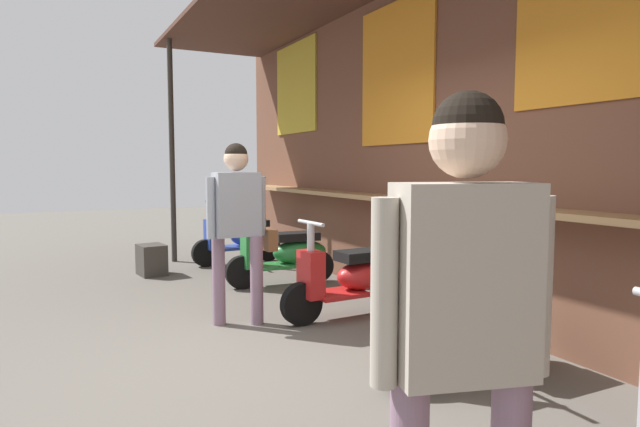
% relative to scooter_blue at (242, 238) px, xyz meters
% --- Properties ---
extents(ground_plane, '(31.66, 31.66, 0.00)m').
position_rel_scooter_blue_xyz_m(ground_plane, '(4.13, -1.08, -0.39)').
color(ground_plane, '#605B54').
extents(market_stall_facade, '(11.31, 2.06, 3.54)m').
position_rel_scooter_blue_xyz_m(market_stall_facade, '(4.14, 0.82, 1.55)').
color(market_stall_facade, brown).
rests_on(market_stall_facade, ground_plane).
extents(scooter_blue, '(0.46, 1.40, 0.97)m').
position_rel_scooter_blue_xyz_m(scooter_blue, '(0.00, 0.00, 0.00)').
color(scooter_blue, '#233D9E').
rests_on(scooter_blue, ground_plane).
extents(scooter_green, '(0.48, 1.40, 0.97)m').
position_rel_scooter_blue_xyz_m(scooter_green, '(1.69, -0.00, 0.00)').
color(scooter_green, '#237533').
rests_on(scooter_green, ground_plane).
extents(scooter_red, '(0.46, 1.40, 0.97)m').
position_rel_scooter_blue_xyz_m(scooter_red, '(3.31, 0.00, 0.00)').
color(scooter_red, red).
rests_on(scooter_red, ground_plane).
extents(scooter_cream, '(0.46, 1.40, 0.97)m').
position_rel_scooter_blue_xyz_m(scooter_cream, '(4.97, 0.00, 0.00)').
color(scooter_cream, beige).
rests_on(scooter_cream, ground_plane).
extents(shopper_with_handbag, '(0.30, 0.66, 1.68)m').
position_rel_scooter_blue_xyz_m(shopper_with_handbag, '(3.04, -1.08, 0.64)').
color(shopper_with_handbag, gray).
rests_on(shopper_with_handbag, ground_plane).
extents(shopper_passing, '(0.31, 0.56, 1.69)m').
position_rel_scooter_blue_xyz_m(shopper_passing, '(6.56, -1.56, 0.66)').
color(shopper_passing, gray).
rests_on(shopper_passing, ground_plane).
extents(merchandise_crate, '(0.44, 0.37, 0.42)m').
position_rel_scooter_blue_xyz_m(merchandise_crate, '(0.30, -1.40, -0.18)').
color(merchandise_crate, '#3D3833').
rests_on(merchandise_crate, ground_plane).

